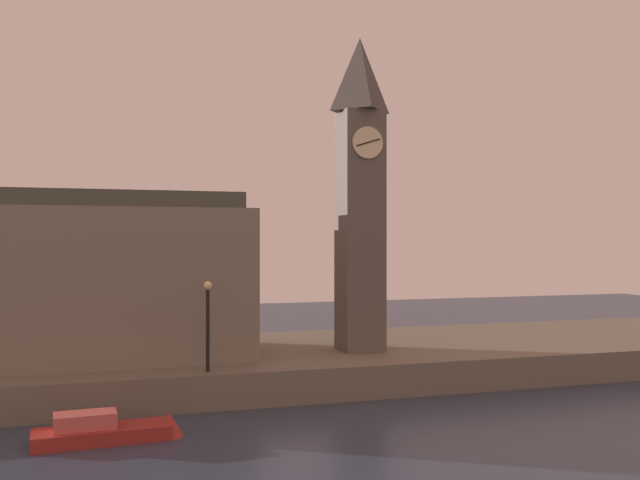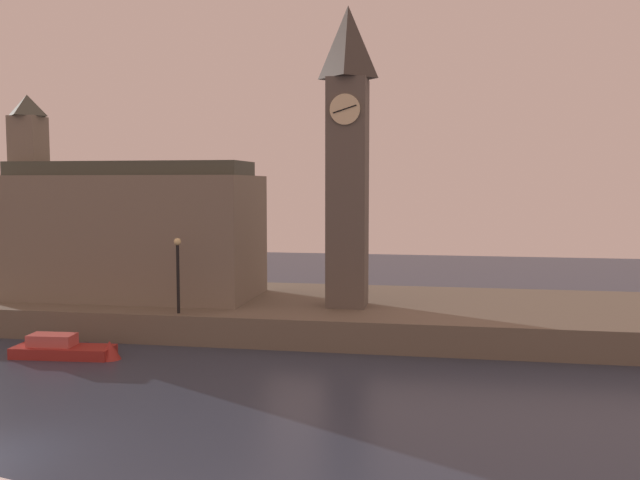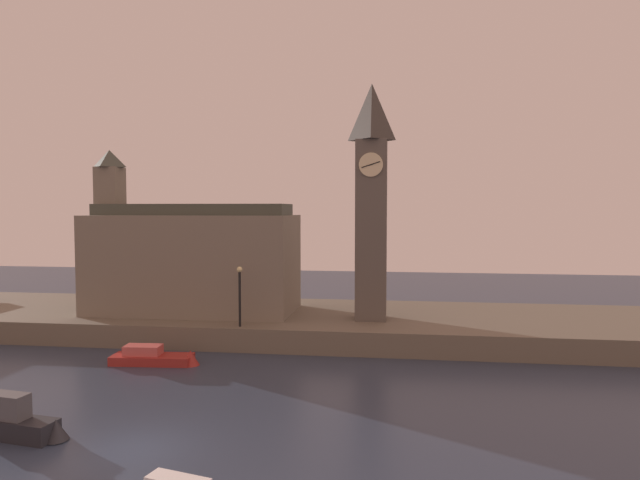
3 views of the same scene
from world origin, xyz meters
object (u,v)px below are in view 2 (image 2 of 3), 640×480
object	(u,v)px
parliament_hall	(127,230)
clock_tower	(348,153)
boat_dinghy_red	(76,350)
streetlamp	(178,266)

from	to	relation	value
parliament_hall	clock_tower	bearing A→B (deg)	-5.21
clock_tower	boat_dinghy_red	distance (m)	16.48
clock_tower	boat_dinghy_red	xyz separation A→B (m)	(-11.58, -7.21, -9.25)
parliament_hall	streetlamp	distance (m)	7.01
parliament_hall	streetlamp	world-z (taller)	parliament_hall
parliament_hall	boat_dinghy_red	world-z (taller)	parliament_hall
streetlamp	parliament_hall	bearing A→B (deg)	136.60
boat_dinghy_red	streetlamp	bearing A→B (deg)	46.28
streetlamp	boat_dinghy_red	size ratio (longest dim) A/B	0.70
parliament_hall	streetlamp	xyz separation A→B (m)	(4.99, -4.71, -1.44)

